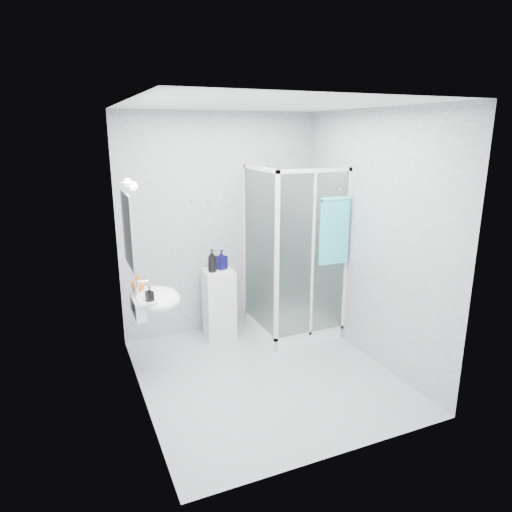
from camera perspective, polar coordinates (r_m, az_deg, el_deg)
name	(u,v)px	position (r m, az deg, el deg)	size (l,w,h in m)	color
room	(266,250)	(4.27, 1.25, 0.73)	(2.40, 2.60, 2.60)	#B8BDBF
shower_enclosure	(290,299)	(5.46, 4.26, -5.37)	(0.90, 0.95, 2.00)	white
wall_basin	(154,300)	(4.55, -12.64, -5.36)	(0.46, 0.56, 0.35)	white
mirror	(128,231)	(4.33, -15.76, 3.08)	(0.02, 0.60, 0.70)	white
vanity_lights	(130,184)	(4.27, -15.51, 8.66)	(0.10, 0.40, 0.08)	silver
wall_hooks	(200,200)	(5.27, -6.96, 6.99)	(0.23, 0.06, 0.03)	silver
storage_cabinet	(219,304)	(5.42, -4.62, -5.98)	(0.36, 0.38, 0.82)	silver
hand_towel	(334,229)	(5.03, 9.78, 3.31)	(0.35, 0.05, 0.74)	#33C1B7
shampoo_bottle_a	(212,261)	(5.21, -5.51, -0.59)	(0.10, 0.10, 0.26)	black
shampoo_bottle_b	(221,260)	(5.30, -4.34, -0.44)	(0.10, 0.11, 0.23)	#0E0B42
soap_dispenser_orange	(138,283)	(4.60, -14.56, -3.27)	(0.13, 0.13, 0.17)	#C06216
soap_dispenser_black	(149,294)	(4.32, -13.18, -4.63)	(0.06, 0.06, 0.14)	black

